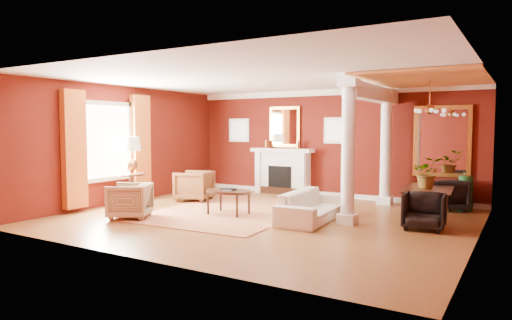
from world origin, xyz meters
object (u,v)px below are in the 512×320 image
Objects in this scene: sofa at (312,201)px; dining_table at (430,194)px; armchair_stripe at (130,199)px; armchair_leopard at (194,184)px; coffee_table at (228,192)px; side_table at (131,158)px.

dining_table reaches higher than sofa.
armchair_stripe is at bearing 117.98° from dining_table.
armchair_stripe is at bearing 113.80° from sofa.
sofa is 3.73m from armchair_leopard.
armchair_leopard is 0.80× the size of coffee_table.
side_table reaches higher than coffee_table.
sofa reaches higher than coffee_table.
dining_table is at bearing 84.02° from armchair_leopard.
sofa is 1.20× the size of dining_table.
armchair_leopard is 5.66m from dining_table.
armchair_stripe is at bearing -138.38° from coffee_table.
sofa is 1.24× the size of side_table.
coffee_table is at bearing 43.37° from armchair_leopard.
armchair_stripe is 0.48× the size of side_table.
armchair_leopard reaches higher than coffee_table.
side_table reaches higher than armchair_leopard.
dining_table is (5.59, 0.89, 0.05)m from armchair_leopard.
sofa is 1.94× the size of coffee_table.
dining_table is (5.28, 3.39, 0.08)m from armchair_stripe.
side_table is at bearing -46.67° from armchair_leopard.
coffee_table is at bearing 4.64° from side_table.
coffee_table is (1.84, -1.14, 0.06)m from armchair_leopard.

